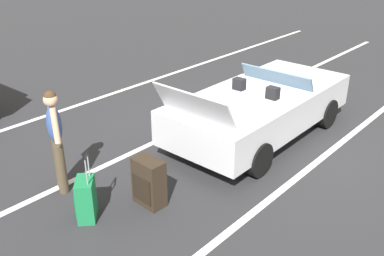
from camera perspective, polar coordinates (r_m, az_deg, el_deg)
ground_plane at (r=8.69m, az=8.69°, el=-0.99°), size 80.00×80.00×0.00m
lot_line_near at (r=8.12m, az=16.78°, el=-3.79°), size 18.00×0.12×0.01m
lot_line_mid at (r=9.39m, az=1.95°, el=1.37°), size 18.00×0.12×0.01m
lot_line_far at (r=11.18m, az=-8.78°, el=5.07°), size 18.00×0.12×0.01m
convertible_car at (r=8.60m, az=9.66°, el=3.00°), size 4.22×1.87×1.51m
suitcase_large_black at (r=6.42m, az=-5.71°, el=-7.16°), size 0.32×0.49×0.74m
suitcase_medium_bright at (r=6.31m, az=-13.81°, el=-9.08°), size 0.45×0.46×1.00m
traveler_person at (r=6.78m, az=-17.51°, el=-1.02°), size 0.34×0.58×1.65m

